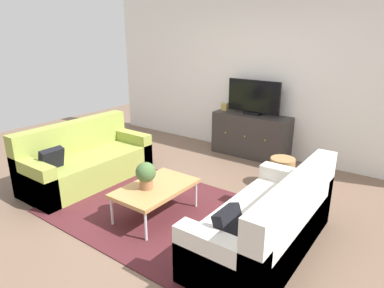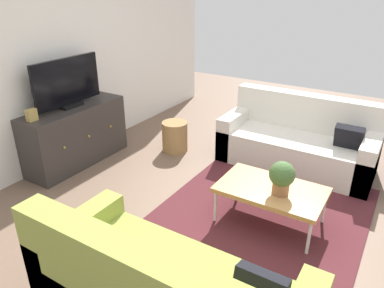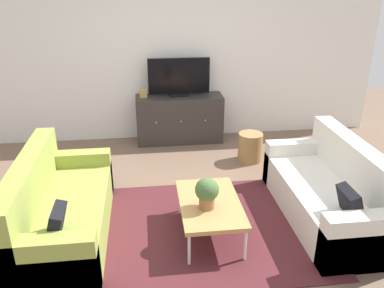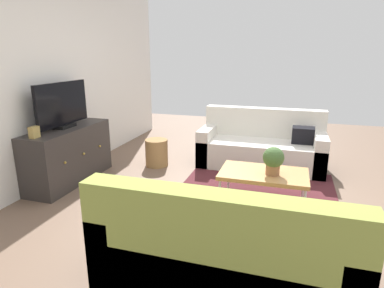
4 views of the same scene
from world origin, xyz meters
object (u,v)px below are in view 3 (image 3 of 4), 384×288
(coffee_table, at_px, (210,204))
(wicker_basket, at_px, (250,147))
(tv_console, at_px, (180,119))
(mantel_clock, at_px, (143,93))
(couch_right_side, at_px, (333,195))
(potted_plant, at_px, (207,192))
(couch_left_side, at_px, (56,213))
(flat_screen_tv, at_px, (179,77))

(coffee_table, relative_size, wicker_basket, 2.37)
(tv_console, distance_m, mantel_clock, 0.70)
(tv_console, xyz_separation_m, wicker_basket, (0.92, -0.85, -0.16))
(couch_right_side, height_order, wicker_basket, couch_right_side)
(potted_plant, distance_m, tv_console, 2.62)
(couch_right_side, bearing_deg, couch_left_side, 180.00)
(tv_console, bearing_deg, mantel_clock, 180.00)
(couch_left_side, xyz_separation_m, wicker_basket, (2.37, 1.52, -0.08))
(couch_right_side, bearing_deg, tv_console, 120.90)
(flat_screen_tv, relative_size, wicker_basket, 2.28)
(wicker_basket, bearing_deg, coffee_table, -117.30)
(tv_console, bearing_deg, flat_screen_tv, 90.00)
(mantel_clock, bearing_deg, wicker_basket, -30.18)
(couch_left_side, bearing_deg, coffee_table, -5.49)
(couch_right_side, relative_size, wicker_basket, 4.44)
(mantel_clock, bearing_deg, coffee_table, -76.46)
(coffee_table, relative_size, potted_plant, 3.10)
(potted_plant, height_order, flat_screen_tv, flat_screen_tv)
(couch_left_side, bearing_deg, wicker_basket, 32.67)
(coffee_table, distance_m, potted_plant, 0.23)
(couch_right_side, xyz_separation_m, tv_console, (-1.42, 2.37, 0.09))
(coffee_table, bearing_deg, wicker_basket, 62.70)
(tv_console, bearing_deg, potted_plant, -89.68)
(tv_console, height_order, wicker_basket, tv_console)
(potted_plant, bearing_deg, mantel_clock, 102.09)
(potted_plant, xyz_separation_m, wicker_basket, (0.91, 1.76, -0.35))
(potted_plant, bearing_deg, coffee_table, 64.15)
(coffee_table, bearing_deg, tv_console, 91.39)
(coffee_table, xyz_separation_m, potted_plant, (-0.05, -0.10, 0.20))
(potted_plant, height_order, wicker_basket, potted_plant)
(tv_console, relative_size, mantel_clock, 10.24)
(couch_left_side, height_order, potted_plant, couch_left_side)
(potted_plant, distance_m, mantel_clock, 2.69)
(couch_left_side, distance_m, mantel_clock, 2.59)
(couch_right_side, bearing_deg, potted_plant, -170.26)
(coffee_table, height_order, flat_screen_tv, flat_screen_tv)
(flat_screen_tv, distance_m, mantel_clock, 0.59)
(couch_left_side, relative_size, couch_right_side, 1.00)
(flat_screen_tv, xyz_separation_m, wicker_basket, (0.92, -0.87, -0.82))
(tv_console, bearing_deg, wicker_basket, -42.80)
(couch_right_side, xyz_separation_m, wicker_basket, (-0.50, 1.52, -0.08))
(mantel_clock, height_order, wicker_basket, mantel_clock)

